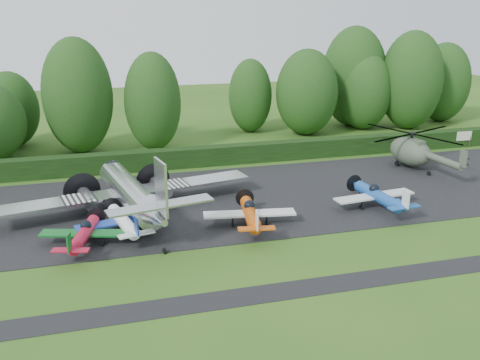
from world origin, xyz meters
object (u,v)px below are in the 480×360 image
object	(u,v)px
light_plane_red	(84,234)
helicopter	(411,149)
light_plane_orange	(250,214)
sign_board	(458,137)
transport_plane	(130,193)
light_plane_blue	(378,196)
light_plane_white	(123,221)

from	to	relation	value
light_plane_red	helicopter	size ratio (longest dim) A/B	0.50
light_plane_orange	helicopter	world-z (taller)	helicopter
light_plane_red	sign_board	size ratio (longest dim) A/B	1.95
transport_plane	light_plane_orange	xyz separation A→B (m)	(8.61, -4.91, -0.78)
sign_board	light_plane_blue	bearing A→B (deg)	-145.58
light_plane_blue	light_plane_white	bearing A→B (deg)	-174.60
light_plane_white	sign_board	size ratio (longest dim) A/B	2.05
light_plane_blue	light_plane_red	bearing A→B (deg)	-170.86
light_plane_red	sign_board	world-z (taller)	light_plane_red
light_plane_red	light_plane_white	distance (m)	3.18
light_plane_blue	helicopter	distance (m)	13.43
light_plane_blue	sign_board	world-z (taller)	light_plane_blue
light_plane_red	light_plane_orange	distance (m)	12.24
light_plane_white	helicopter	bearing A→B (deg)	30.56
light_plane_red	light_plane_white	size ratio (longest dim) A/B	0.95
light_plane_white	light_plane_orange	distance (m)	9.51
light_plane_blue	sign_board	bearing A→B (deg)	44.98
light_plane_orange	light_plane_blue	xyz separation A→B (m)	(11.37, 1.01, 0.01)
light_plane_orange	light_plane_blue	bearing A→B (deg)	-3.72
light_plane_orange	helicopter	size ratio (longest dim) A/B	0.55
light_plane_red	sign_board	xyz separation A→B (m)	(42.68, 16.78, 0.29)
light_plane_red	helicopter	bearing A→B (deg)	3.33
light_plane_orange	transport_plane	bearing A→B (deg)	141.53
transport_plane	light_plane_white	size ratio (longest dim) A/B	3.00
transport_plane	light_plane_red	size ratio (longest dim) A/B	3.15
helicopter	light_plane_orange	bearing A→B (deg)	-145.94
helicopter	sign_board	world-z (taller)	helicopter
transport_plane	light_plane_orange	bearing A→B (deg)	-17.99
helicopter	light_plane_white	bearing A→B (deg)	-155.93
light_plane_red	light_plane_blue	xyz separation A→B (m)	(23.61, 1.32, 0.11)
light_plane_orange	light_plane_blue	size ratio (longest dim) A/B	0.99
light_plane_red	light_plane_orange	size ratio (longest dim) A/B	0.91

